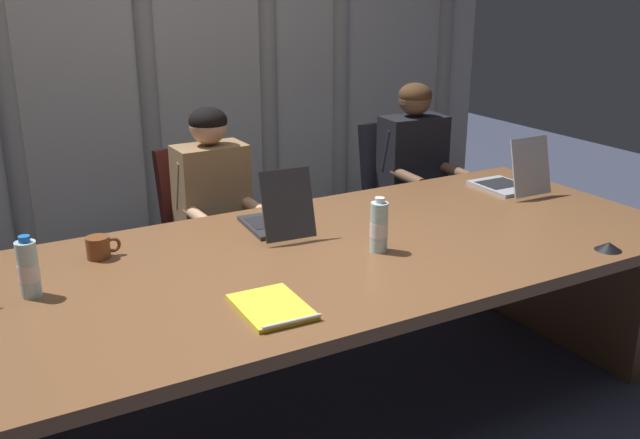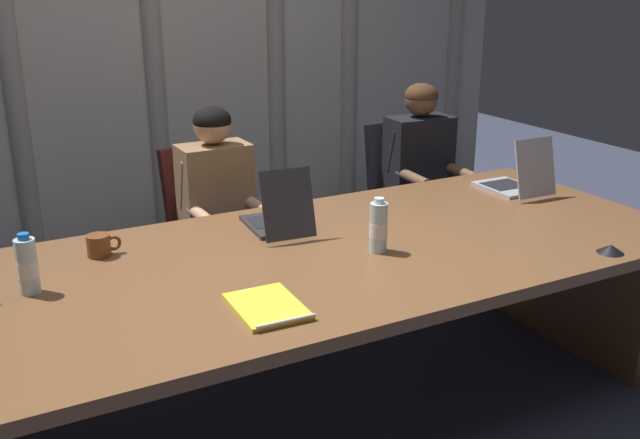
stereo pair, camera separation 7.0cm
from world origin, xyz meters
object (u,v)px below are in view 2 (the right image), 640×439
person_left_mid (222,205)px  conference_mic_left_side (611,249)px  laptop_center (516,181)px  water_bottle_secondary (27,266)px  person_center (425,171)px  water_bottle_primary (378,227)px  coffee_mug_near (100,245)px  office_chair_left_mid (218,251)px  laptop_left_mid (278,218)px  office_chair_center (410,216)px  spiral_notepad (267,307)px

person_left_mid → conference_mic_left_side: person_left_mid is taller
laptop_center → water_bottle_secondary: size_ratio=1.72×
person_left_mid → conference_mic_left_side: bearing=34.8°
person_center → water_bottle_primary: person_center is taller
person_left_mid → coffee_mug_near: 0.94m
office_chair_left_mid → person_left_mid: (-0.02, -0.16, 0.32)m
laptop_left_mid → conference_mic_left_side: 1.40m
office_chair_center → person_left_mid: (-1.31, -0.16, 0.32)m
spiral_notepad → person_left_mid: bearing=77.7°
person_center → water_bottle_secondary: (-2.33, -0.83, 0.14)m
person_center → coffee_mug_near: (-2.04, -0.58, 0.09)m
conference_mic_left_side → laptop_left_mid: bearing=140.8°
person_center → water_bottle_primary: size_ratio=5.22×
spiral_notepad → laptop_left_mid: bearing=64.4°
laptop_center → office_chair_center: size_ratio=0.42×
spiral_notepad → water_bottle_primary: bearing=26.1°
water_bottle_primary → conference_mic_left_side: water_bottle_primary is taller
person_left_mid → office_chair_left_mid: bearing=171.9°
laptop_center → conference_mic_left_side: 0.88m
laptop_left_mid → office_chair_left_mid: bearing=4.9°
laptop_center → person_left_mid: person_left_mid is taller
water_bottle_secondary → spiral_notepad: 0.87m
laptop_center → office_chair_left_mid: bearing=58.8°
office_chair_left_mid → laptop_left_mid: bearing=-9.7°
person_center → conference_mic_left_side: (-0.19, -1.53, 0.06)m
laptop_left_mid → person_left_mid: (-0.02, 0.64, -0.12)m
office_chair_left_mid → person_left_mid: person_left_mid is taller
water_bottle_primary → spiral_notepad: bearing=-155.8°
laptop_left_mid → water_bottle_primary: 0.49m
conference_mic_left_side → water_bottle_primary: bearing=150.9°
person_left_mid → water_bottle_secondary: (-1.03, -0.83, 0.16)m
spiral_notepad → conference_mic_left_side: bearing=-5.3°
water_bottle_primary → conference_mic_left_side: (0.83, -0.46, -0.09)m
laptop_center → water_bottle_secondary: bearing=94.2°
person_center → water_bottle_secondary: size_ratio=5.29×
spiral_notepad → office_chair_center: bearing=44.2°
water_bottle_primary → spiral_notepad: size_ratio=0.73×
conference_mic_left_side → person_center: bearing=82.8°
office_chair_center → coffee_mug_near: bearing=-73.4°
laptop_left_mid → conference_mic_left_side: laptop_left_mid is taller
water_bottle_primary → coffee_mug_near: 1.13m
person_left_mid → spiral_notepad: (-0.34, -1.34, 0.07)m
person_center → spiral_notepad: size_ratio=3.81×
person_center → spiral_notepad: person_center is taller
coffee_mug_near → laptop_center: bearing=-3.0°
office_chair_left_mid → water_bottle_secondary: bearing=-56.9°
person_center → conference_mic_left_side: person_center is taller
office_chair_center → conference_mic_left_side: office_chair_center is taller
person_left_mid → person_center: person_center is taller
laptop_left_mid → office_chair_center: (1.29, 0.80, -0.43)m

